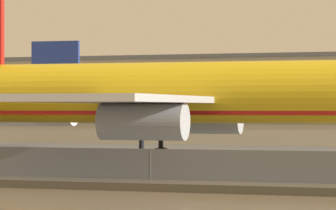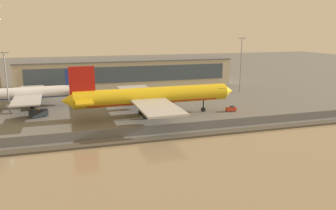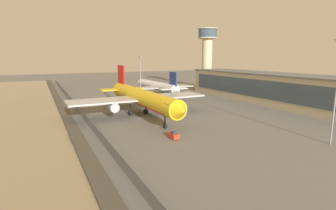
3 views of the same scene
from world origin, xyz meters
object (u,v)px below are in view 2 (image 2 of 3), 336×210
cargo_jet_yellow (151,96)px  ops_van (39,113)px  baggage_tug (231,109)px  apron_light_mast_apron_east (241,62)px  passenger_jet_white (25,94)px  apron_light_mast_apron_west (6,79)px

cargo_jet_yellow → ops_van: bearing=165.4°
cargo_jet_yellow → baggage_tug: bearing=-3.6°
baggage_tug → ops_van: 59.79m
ops_van → apron_light_mast_apron_east: size_ratio=0.25×
baggage_tug → ops_van: (-58.91, 10.18, 0.47)m
cargo_jet_yellow → passenger_jet_white: bearing=149.3°
passenger_jet_white → apron_light_mast_apron_west: bearing=-119.1°
cargo_jet_yellow → apron_light_mast_apron_east: (45.16, 27.41, 6.59)m
passenger_jet_white → apron_light_mast_apron_east: bearing=3.3°
ops_van → apron_light_mast_apron_west: size_ratio=0.29×
baggage_tug → apron_light_mast_apron_east: apron_light_mast_apron_east is taller
apron_light_mast_apron_east → apron_light_mast_apron_west: bearing=-172.3°
passenger_jet_white → cargo_jet_yellow: bearing=-30.7°
cargo_jet_yellow → apron_light_mast_apron_west: bearing=159.6°
baggage_tug → apron_light_mast_apron_west: size_ratio=0.17×
passenger_jet_white → baggage_tug: bearing=-20.7°
passenger_jet_white → apron_light_mast_apron_west: apron_light_mast_apron_west is taller
apron_light_mast_apron_west → apron_light_mast_apron_east: size_ratio=0.84×
apron_light_mast_apron_west → apron_light_mast_apron_east: 87.88m
baggage_tug → apron_light_mast_apron_east: bearing=56.8°
baggage_tug → ops_van: size_ratio=0.58×
cargo_jet_yellow → apron_light_mast_apron_east: bearing=31.3°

